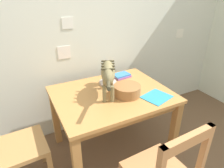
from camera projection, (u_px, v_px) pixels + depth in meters
wall_rear at (94, 28)px, 2.30m from camera, size 4.49×0.11×2.50m
dining_table at (112, 101)px, 2.04m from camera, size 1.14×0.90×0.73m
cat at (108, 72)px, 1.90m from camera, size 0.36×0.67×0.33m
saucer_bowl at (108, 83)px, 2.18m from camera, size 0.19×0.19×0.03m
coffee_mug at (108, 77)px, 2.15m from camera, size 0.13×0.08×0.09m
magazine at (157, 97)px, 1.92m from camera, size 0.31×0.28×0.01m
book_stack at (122, 76)px, 2.33m from camera, size 0.21×0.15×0.04m
wicker_basket at (127, 90)px, 1.94m from camera, size 0.26×0.26×0.10m
wooden_chair_near at (15, 147)px, 1.69m from camera, size 0.44×0.44×0.95m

